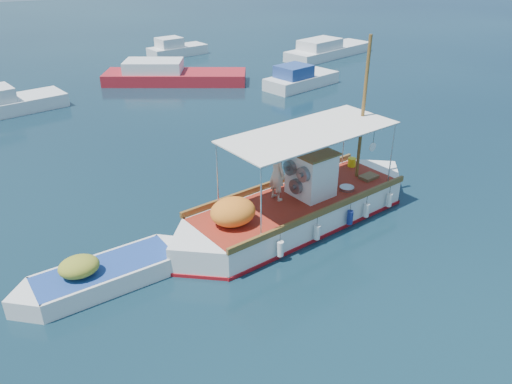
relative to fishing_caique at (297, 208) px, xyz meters
name	(u,v)px	position (x,y,z in m)	size (l,w,h in m)	color
ground	(293,230)	(-0.41, -0.43, -0.59)	(160.00, 160.00, 0.00)	black
fishing_caique	(297,208)	(0.00, 0.00, 0.00)	(10.55, 4.58, 6.60)	white
dinghy	(104,276)	(-7.07, -0.76, -0.30)	(5.60, 2.26, 1.39)	white
bg_boat_nw	(5,105)	(-9.46, 18.45, -0.09)	(6.79, 4.00, 1.80)	silver
bg_boat_n	(171,76)	(1.38, 20.86, -0.09)	(10.20, 6.76, 1.80)	maroon
bg_boat_ne	(300,80)	(9.16, 16.02, -0.09)	(5.88, 3.76, 1.80)	silver
bg_boat_e	(327,51)	(16.15, 23.57, -0.09)	(9.35, 5.42, 1.80)	silver
bg_boat_far_n	(176,50)	(4.38, 29.49, -0.09)	(5.38, 3.08, 1.80)	silver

